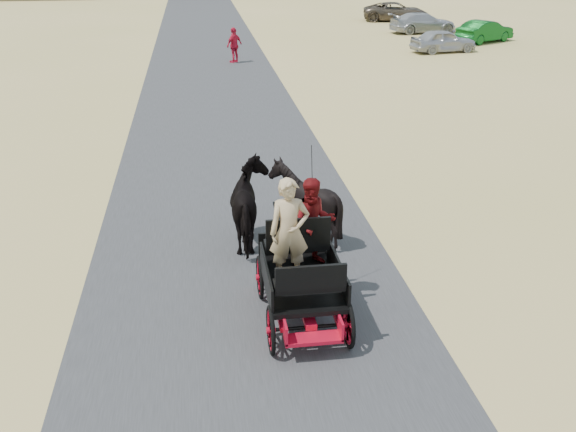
{
  "coord_description": "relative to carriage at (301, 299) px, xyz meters",
  "views": [
    {
      "loc": [
        -0.68,
        -10.86,
        6.07
      ],
      "look_at": [
        0.86,
        -0.03,
        1.2
      ],
      "focal_mm": 40.0,
      "sensor_mm": 36.0,
      "label": 1
    }
  ],
  "objects": [
    {
      "name": "passenger_woman",
      "position": [
        0.3,
        0.6,
        1.15
      ],
      "size": [
        0.77,
        0.6,
        1.58
      ],
      "primitive_type": "imported",
      "color": "#660C0F",
      "rests_on": "carriage"
    },
    {
      "name": "car_d",
      "position": [
        13.25,
        38.29,
        0.3
      ],
      "size": [
        5.15,
        3.24,
        1.33
      ],
      "primitive_type": "imported",
      "rotation": [
        0.0,
        0.0,
        1.34
      ],
      "color": "brown",
      "rests_on": "ground"
    },
    {
      "name": "driver_man",
      "position": [
        -0.2,
        0.05,
        1.26
      ],
      "size": [
        0.66,
        0.43,
        1.8
      ],
      "primitive_type": "imported",
      "color": "tan",
      "rests_on": "carriage"
    },
    {
      "name": "pedestrian",
      "position": [
        0.41,
        23.56,
        0.5
      ],
      "size": [
        1.02,
        1.0,
        1.73
      ],
      "primitive_type": "imported",
      "rotation": [
        0.0,
        0.0,
        3.9
      ],
      "color": "red",
      "rests_on": "ground"
    },
    {
      "name": "car_b",
      "position": [
        15.58,
        27.98,
        0.27
      ],
      "size": [
        4.03,
        3.0,
        1.27
      ],
      "primitive_type": "imported",
      "rotation": [
        0.0,
        0.0,
        2.06
      ],
      "color": "#0C4C19",
      "rests_on": "ground"
    },
    {
      "name": "road",
      "position": [
        -0.86,
        1.63,
        -0.35
      ],
      "size": [
        6.0,
        140.0,
        0.01
      ],
      "primitive_type": "cube",
      "color": "#38383A",
      "rests_on": "ground"
    },
    {
      "name": "carriage",
      "position": [
        0.0,
        0.0,
        0.0
      ],
      "size": [
        1.3,
        2.4,
        0.72
      ],
      "primitive_type": null,
      "color": "black",
      "rests_on": "ground"
    },
    {
      "name": "car_c",
      "position": [
        13.22,
        32.2,
        0.27
      ],
      "size": [
        4.5,
        2.18,
        1.26
      ],
      "primitive_type": "imported",
      "rotation": [
        0.0,
        0.0,
        1.67
      ],
      "color": "#B2B2B7",
      "rests_on": "ground"
    },
    {
      "name": "ground",
      "position": [
        -0.86,
        1.63,
        -0.36
      ],
      "size": [
        140.0,
        140.0,
        0.0
      ],
      "primitive_type": "plane",
      "color": "tan"
    },
    {
      "name": "car_a",
      "position": [
        11.89,
        24.99,
        0.25
      ],
      "size": [
        3.75,
        1.96,
        1.22
      ],
      "primitive_type": "imported",
      "rotation": [
        0.0,
        0.0,
        1.72
      ],
      "color": "#B2B2B7",
      "rests_on": "ground"
    },
    {
      "name": "horse_left",
      "position": [
        -0.55,
        3.0,
        0.49
      ],
      "size": [
        0.91,
        2.01,
        1.7
      ],
      "primitive_type": "imported",
      "rotation": [
        0.0,
        0.0,
        3.14
      ],
      "color": "black",
      "rests_on": "ground"
    },
    {
      "name": "horse_right",
      "position": [
        0.55,
        3.0,
        0.49
      ],
      "size": [
        1.37,
        1.54,
        1.7
      ],
      "primitive_type": "imported",
      "rotation": [
        0.0,
        0.0,
        3.14
      ],
      "color": "black",
      "rests_on": "ground"
    }
  ]
}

